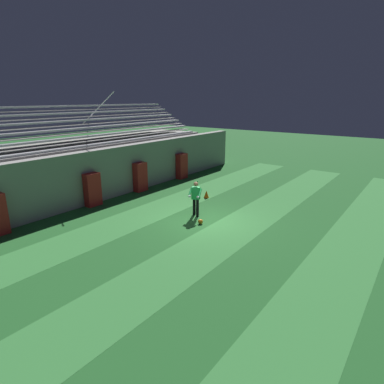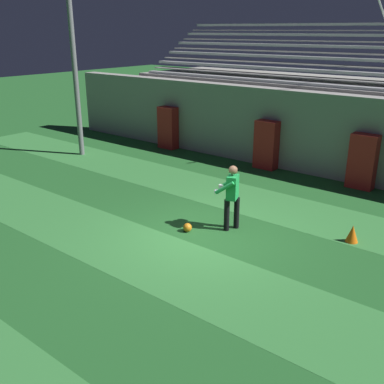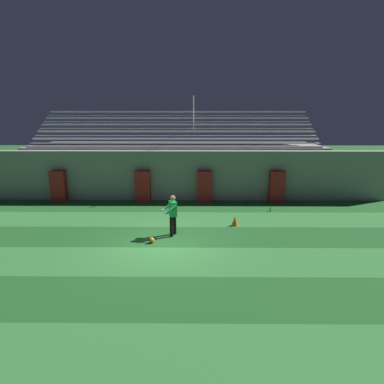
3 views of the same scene
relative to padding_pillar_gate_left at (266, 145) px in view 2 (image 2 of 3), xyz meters
name	(u,v)px [view 2 (image 2 of 3)]	position (x,y,z in m)	size (l,w,h in m)	color
ground_plane	(203,236)	(1.72, -5.95, -0.87)	(80.00, 80.00, 0.00)	#236028
turf_stripe_mid	(159,260)	(1.72, -7.54, -0.86)	(28.00, 2.21, 0.01)	#38843D
turf_stripe_far	(262,203)	(1.72, -3.13, -0.86)	(28.00, 2.21, 0.01)	#38843D
back_wall	(320,134)	(1.72, 0.55, 0.53)	(24.00, 0.60, 2.80)	#999691
padding_pillar_gate_left	(266,145)	(0.00, 0.00, 0.00)	(0.82, 0.44, 1.73)	#B21E1E
padding_pillar_gate_right	(363,162)	(3.44, 0.00, 0.00)	(0.82, 0.44, 1.73)	#B21E1E
padding_pillar_far_left	(168,128)	(-4.72, 0.00, 0.00)	(0.82, 0.44, 1.73)	#B21E1E
bleacher_stand	(349,119)	(1.72, 3.24, 0.64)	(18.00, 4.75, 5.83)	#999691
floodlight_pole	(69,0)	(-6.73, -2.98, 4.88)	(0.90, 0.36, 9.27)	slate
goalkeeper	(232,194)	(2.01, -5.19, 0.09)	(0.65, 0.70, 1.67)	black
soccer_ball	(187,227)	(1.26, -6.00, -0.76)	(0.22, 0.22, 0.22)	orange
traffic_cone	(352,234)	(4.67, -3.99, -0.66)	(0.30, 0.30, 0.42)	orange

